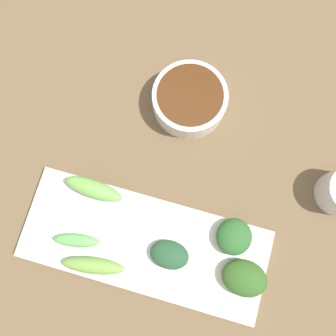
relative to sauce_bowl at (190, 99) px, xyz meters
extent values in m
cube|color=brown|center=(0.15, -0.03, -0.03)|extent=(2.10, 2.10, 0.02)
cylinder|color=silver|center=(0.00, 0.00, 0.00)|extent=(0.12, 0.12, 0.04)
cylinder|color=#4C2A11|center=(0.00, 0.00, 0.01)|extent=(0.11, 0.11, 0.03)
cube|color=silver|center=(0.25, 0.00, -0.02)|extent=(0.15, 0.39, 0.01)
ellipsoid|color=#71B84F|center=(0.19, -0.11, 0.00)|extent=(0.03, 0.10, 0.03)
ellipsoid|color=#295C28|center=(0.20, 0.12, 0.00)|extent=(0.06, 0.06, 0.03)
ellipsoid|color=#66BA59|center=(0.27, -0.11, 0.00)|extent=(0.03, 0.07, 0.02)
ellipsoid|color=#729F43|center=(0.30, -0.07, 0.00)|extent=(0.04, 0.10, 0.02)
ellipsoid|color=#244C2D|center=(0.25, 0.04, 0.00)|extent=(0.04, 0.06, 0.02)
ellipsoid|color=#2E571F|center=(0.25, 0.15, 0.00)|extent=(0.06, 0.07, 0.03)
camera|label=1|loc=(0.23, 0.03, 0.56)|focal=37.86mm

